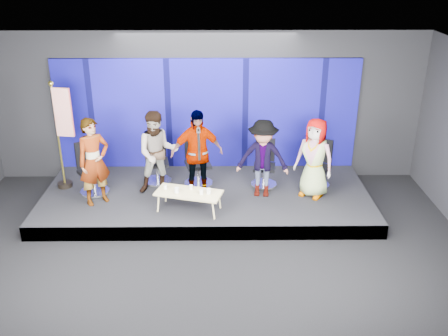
{
  "coord_description": "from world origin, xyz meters",
  "views": [
    {
      "loc": [
        0.29,
        -7.19,
        5.11
      ],
      "look_at": [
        0.38,
        2.4,
        0.91
      ],
      "focal_mm": 40.0,
      "sensor_mm": 36.0,
      "label": 1
    }
  ],
  "objects_px": {
    "chair_d": "(264,171)",
    "chair_e": "(318,171)",
    "chair_c": "(198,168)",
    "panelist_a": "(94,162)",
    "panelist_d": "(263,159)",
    "panelist_b": "(158,153)",
    "mug_a": "(165,187)",
    "mug_c": "(191,187)",
    "coffee_table": "(189,193)",
    "chair_a": "(92,176)",
    "panelist_e": "(314,158)",
    "mug_e": "(209,191)",
    "chair_b": "(157,166)",
    "mug_d": "(201,192)",
    "flag_stand": "(63,133)",
    "mug_b": "(177,190)"
  },
  "relations": [
    {
      "from": "panelist_d",
      "to": "flag_stand",
      "type": "bearing_deg",
      "value": -177.81
    },
    {
      "from": "chair_a",
      "to": "mug_e",
      "type": "distance_m",
      "value": 2.67
    },
    {
      "from": "flag_stand",
      "to": "panelist_d",
      "type": "bearing_deg",
      "value": 5.69
    },
    {
      "from": "chair_d",
      "to": "mug_d",
      "type": "distance_m",
      "value": 1.85
    },
    {
      "from": "chair_d",
      "to": "coffee_table",
      "type": "height_order",
      "value": "chair_d"
    },
    {
      "from": "panelist_e",
      "to": "coffee_table",
      "type": "height_order",
      "value": "panelist_e"
    },
    {
      "from": "panelist_a",
      "to": "panelist_d",
      "type": "distance_m",
      "value": 3.43
    },
    {
      "from": "mug_e",
      "to": "flag_stand",
      "type": "relative_size",
      "value": 0.05
    },
    {
      "from": "panelist_e",
      "to": "coffee_table",
      "type": "bearing_deg",
      "value": -132.13
    },
    {
      "from": "chair_c",
      "to": "mug_c",
      "type": "height_order",
      "value": "chair_c"
    },
    {
      "from": "chair_a",
      "to": "flag_stand",
      "type": "bearing_deg",
      "value": 119.62
    },
    {
      "from": "coffee_table",
      "to": "mug_e",
      "type": "height_order",
      "value": "mug_e"
    },
    {
      "from": "chair_b",
      "to": "mug_d",
      "type": "height_order",
      "value": "chair_b"
    },
    {
      "from": "chair_e",
      "to": "mug_a",
      "type": "height_order",
      "value": "chair_e"
    },
    {
      "from": "panelist_b",
      "to": "mug_d",
      "type": "height_order",
      "value": "panelist_b"
    },
    {
      "from": "panelist_d",
      "to": "mug_c",
      "type": "distance_m",
      "value": 1.61
    },
    {
      "from": "coffee_table",
      "to": "mug_b",
      "type": "xyz_separation_m",
      "value": [
        -0.23,
        -0.02,
        0.09
      ]
    },
    {
      "from": "panelist_a",
      "to": "mug_a",
      "type": "bearing_deg",
      "value": -46.68
    },
    {
      "from": "chair_e",
      "to": "panelist_e",
      "type": "relative_size",
      "value": 0.62
    },
    {
      "from": "chair_e",
      "to": "flag_stand",
      "type": "relative_size",
      "value": 0.44
    },
    {
      "from": "mug_a",
      "to": "mug_c",
      "type": "height_order",
      "value": "same"
    },
    {
      "from": "mug_a",
      "to": "mug_b",
      "type": "xyz_separation_m",
      "value": [
        0.24,
        -0.16,
        0.01
      ]
    },
    {
      "from": "chair_d",
      "to": "mug_c",
      "type": "xyz_separation_m",
      "value": [
        -1.56,
        -1.03,
        0.1
      ]
    },
    {
      "from": "mug_a",
      "to": "chair_c",
      "type": "bearing_deg",
      "value": 61.04
    },
    {
      "from": "coffee_table",
      "to": "mug_c",
      "type": "xyz_separation_m",
      "value": [
        0.04,
        0.14,
        0.08
      ]
    },
    {
      "from": "chair_a",
      "to": "chair_b",
      "type": "relative_size",
      "value": 1.01
    },
    {
      "from": "chair_d",
      "to": "chair_e",
      "type": "height_order",
      "value": "chair_e"
    },
    {
      "from": "chair_a",
      "to": "chair_e",
      "type": "height_order",
      "value": "chair_a"
    },
    {
      "from": "panelist_a",
      "to": "flag_stand",
      "type": "relative_size",
      "value": 0.77
    },
    {
      "from": "mug_b",
      "to": "mug_c",
      "type": "distance_m",
      "value": 0.32
    },
    {
      "from": "mug_c",
      "to": "flag_stand",
      "type": "relative_size",
      "value": 0.04
    },
    {
      "from": "mug_c",
      "to": "coffee_table",
      "type": "bearing_deg",
      "value": -106.28
    },
    {
      "from": "panelist_b",
      "to": "mug_a",
      "type": "relative_size",
      "value": 20.88
    },
    {
      "from": "chair_a",
      "to": "mug_b",
      "type": "distance_m",
      "value": 2.07
    },
    {
      "from": "mug_b",
      "to": "mug_a",
      "type": "bearing_deg",
      "value": 146.04
    },
    {
      "from": "coffee_table",
      "to": "mug_d",
      "type": "xyz_separation_m",
      "value": [
        0.25,
        -0.09,
        0.08
      ]
    },
    {
      "from": "panelist_e",
      "to": "mug_d",
      "type": "height_order",
      "value": "panelist_e"
    },
    {
      "from": "panelist_d",
      "to": "chair_a",
      "type": "bearing_deg",
      "value": -174.84
    },
    {
      "from": "mug_d",
      "to": "chair_e",
      "type": "bearing_deg",
      "value": 25.58
    },
    {
      "from": "chair_c",
      "to": "panelist_d",
      "type": "height_order",
      "value": "panelist_d"
    },
    {
      "from": "panelist_d",
      "to": "mug_d",
      "type": "bearing_deg",
      "value": -140.93
    },
    {
      "from": "mug_b",
      "to": "flag_stand",
      "type": "bearing_deg",
      "value": 155.84
    },
    {
      "from": "chair_b",
      "to": "mug_d",
      "type": "relative_size",
      "value": 11.63
    },
    {
      "from": "mug_b",
      "to": "panelist_d",
      "type": "bearing_deg",
      "value": 21.71
    },
    {
      "from": "chair_c",
      "to": "mug_e",
      "type": "height_order",
      "value": "chair_c"
    },
    {
      "from": "chair_e",
      "to": "chair_c",
      "type": "bearing_deg",
      "value": -148.69
    },
    {
      "from": "mug_b",
      "to": "coffee_table",
      "type": "bearing_deg",
      "value": 6.07
    },
    {
      "from": "coffee_table",
      "to": "chair_d",
      "type": "bearing_deg",
      "value": 36.01
    },
    {
      "from": "chair_c",
      "to": "chair_d",
      "type": "xyz_separation_m",
      "value": [
        1.47,
        -0.06,
        -0.04
      ]
    },
    {
      "from": "panelist_b",
      "to": "mug_c",
      "type": "bearing_deg",
      "value": -54.71
    }
  ]
}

